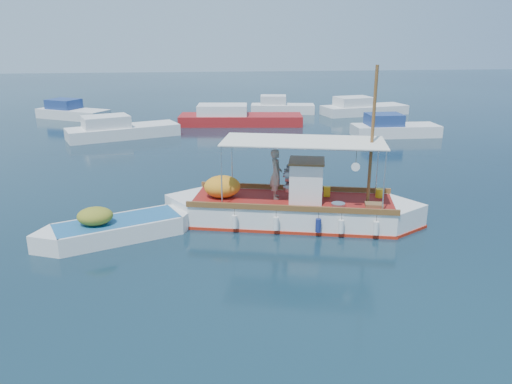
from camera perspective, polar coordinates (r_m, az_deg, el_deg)
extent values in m
plane|color=black|center=(19.04, 4.28, -3.90)|extent=(160.00, 160.00, 0.00)
cube|color=white|center=(19.32, 4.14, -2.44)|extent=(7.95, 4.26, 1.11)
cube|color=white|center=(19.85, -6.83, -1.97)|extent=(2.45, 2.45, 1.11)
cube|color=white|center=(19.53, 15.31, -2.83)|extent=(2.45, 2.45, 1.11)
cube|color=#A92210|center=(19.44, 4.12, -3.36)|extent=(8.07, 4.37, 0.18)
cube|color=maroon|center=(19.15, 4.18, -0.94)|extent=(7.90, 4.07, 0.06)
cube|color=brown|center=(20.32, 4.38, 0.52)|extent=(7.47, 1.94, 0.20)
cube|color=brown|center=(17.91, 3.97, -1.86)|extent=(7.47, 1.94, 0.20)
cube|color=white|center=(18.90, 5.76, 1.24)|extent=(1.49, 1.56, 1.51)
cube|color=brown|center=(18.69, 5.83, 3.55)|extent=(1.61, 1.69, 0.06)
cylinder|color=slate|center=(18.53, 3.73, 1.93)|extent=(0.34, 0.54, 0.50)
cylinder|color=slate|center=(19.15, 3.85, 2.45)|extent=(0.34, 0.54, 0.50)
cylinder|color=slate|center=(18.99, 3.76, 0.58)|extent=(0.34, 0.54, 0.50)
cylinder|color=brown|center=(18.58, 13.14, 6.19)|extent=(0.15, 0.15, 5.05)
cylinder|color=brown|center=(18.59, 10.57, 5.09)|extent=(1.78, 0.51, 0.08)
cylinder|color=silver|center=(20.15, -2.77, 3.46)|extent=(0.05, 0.05, 2.27)
cylinder|color=silver|center=(18.04, -3.96, 1.74)|extent=(0.05, 0.05, 2.27)
cylinder|color=silver|center=(20.01, 13.71, 2.87)|extent=(0.05, 0.05, 2.27)
cylinder|color=silver|center=(17.88, 14.45, 1.06)|extent=(0.05, 0.05, 2.27)
cube|color=silver|center=(18.53, 5.44, 5.81)|extent=(6.36, 3.78, 0.04)
ellipsoid|color=orange|center=(19.32, -3.88, 0.63)|extent=(1.66, 1.50, 0.85)
cube|color=gold|center=(19.59, 8.12, 0.05)|extent=(0.29, 0.24, 0.40)
cylinder|color=gold|center=(19.90, 13.92, -0.12)|extent=(0.37, 0.37, 0.34)
cube|color=brown|center=(18.85, 13.35, -1.44)|extent=(0.75, 0.60, 0.12)
cylinder|color=#B2B2B2|center=(18.60, 9.38, -1.44)|extent=(0.61, 0.61, 0.12)
cylinder|color=white|center=(17.69, 11.32, 2.82)|extent=(0.30, 0.10, 0.30)
cylinder|color=white|center=(18.18, -2.47, -3.40)|extent=(0.24, 0.24, 0.48)
cylinder|color=navy|center=(17.95, 7.13, -3.81)|extent=(0.24, 0.24, 0.48)
cylinder|color=white|center=(18.08, 13.55, -4.02)|extent=(0.24, 0.24, 0.48)
imported|color=#9D9482|center=(18.99, 2.30, 2.06)|extent=(0.52, 0.74, 1.92)
cube|color=white|center=(18.52, -15.46, -4.38)|extent=(4.60, 3.18, 0.84)
cube|color=white|center=(18.21, -22.01, -5.45)|extent=(1.55, 1.55, 0.84)
cube|color=white|center=(19.07, -9.22, -3.30)|extent=(1.55, 1.55, 0.84)
cube|color=#1E5A8D|center=(18.38, -15.56, -3.22)|extent=(4.53, 3.01, 0.05)
ellipsoid|color=olive|center=(18.13, -17.92, -2.63)|extent=(1.52, 1.40, 0.61)
cube|color=silver|center=(36.42, -14.90, 6.52)|extent=(7.93, 4.97, 1.00)
cube|color=silver|center=(36.03, -16.78, 7.71)|extent=(3.56, 2.99, 0.80)
cube|color=maroon|center=(40.26, -1.75, 8.12)|extent=(9.94, 3.87, 1.00)
cube|color=silver|center=(40.18, -3.86, 9.37)|extent=(4.12, 2.80, 0.80)
cube|color=silver|center=(37.05, 15.63, 6.64)|extent=(6.05, 2.25, 1.00)
cube|color=navy|center=(36.57, 14.42, 8.04)|extent=(2.43, 1.89, 0.80)
cube|color=silver|center=(46.55, 12.26, 9.04)|extent=(8.01, 4.11, 1.00)
cube|color=silver|center=(45.86, 11.08, 10.12)|extent=(3.44, 2.79, 0.80)
cube|color=silver|center=(45.97, -20.15, 8.26)|extent=(6.55, 5.11, 1.00)
cube|color=navy|center=(46.49, -21.13, 9.38)|extent=(3.14, 2.94, 0.80)
cube|color=silver|center=(46.27, 3.05, 9.36)|extent=(5.94, 2.86, 1.00)
cube|color=silver|center=(46.14, 1.99, 10.48)|extent=(2.52, 2.03, 0.80)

